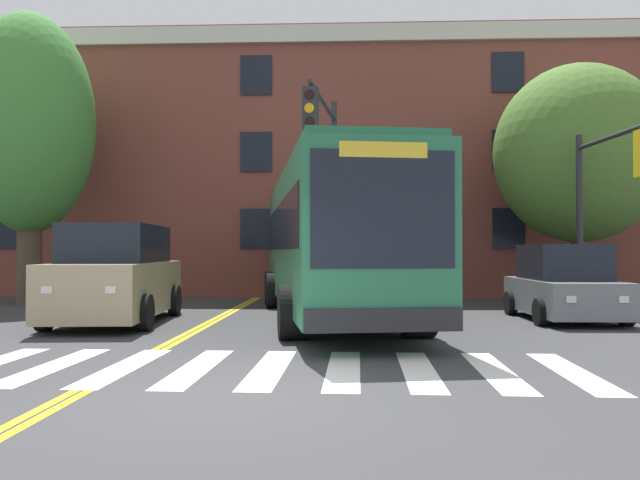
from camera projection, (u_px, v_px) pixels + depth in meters
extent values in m
plane|color=#38383A|center=(224.00, 398.00, 6.95)|extent=(120.00, 120.00, 0.00)
cube|color=white|center=(54.00, 366.00, 8.87)|extent=(0.51, 2.96, 0.01)
cube|color=white|center=(125.00, 367.00, 8.81)|extent=(0.51, 2.96, 0.01)
cube|color=white|center=(197.00, 368.00, 8.75)|extent=(0.51, 2.96, 0.01)
cube|color=white|center=(270.00, 368.00, 8.68)|extent=(0.51, 2.96, 0.01)
cube|color=white|center=(344.00, 369.00, 8.62)|extent=(0.51, 2.96, 0.01)
cube|color=white|center=(419.00, 370.00, 8.56)|extent=(0.51, 2.96, 0.01)
cube|color=white|center=(495.00, 371.00, 8.50)|extent=(0.51, 2.96, 0.01)
cube|color=white|center=(572.00, 372.00, 8.43)|extent=(0.51, 2.96, 0.01)
cube|color=gold|center=(259.00, 295.00, 22.77)|extent=(0.12, 36.00, 0.01)
cube|color=gold|center=(263.00, 295.00, 22.76)|extent=(0.12, 36.00, 0.01)
cube|color=#28704C|center=(330.00, 240.00, 15.36)|extent=(4.38, 12.24, 2.99)
cube|color=black|center=(379.00, 228.00, 15.51)|extent=(1.82, 10.89, 1.08)
cube|color=black|center=(279.00, 227.00, 15.21)|extent=(1.82, 10.89, 1.08)
cube|color=black|center=(384.00, 209.00, 9.40)|extent=(2.20, 0.38, 1.79)
cube|color=yellow|center=(383.00, 150.00, 9.41)|extent=(1.34, 0.25, 0.24)
cube|color=#232326|center=(384.00, 320.00, 9.34)|extent=(2.40, 0.49, 0.36)
cube|color=#246444|center=(329.00, 176.00, 15.38)|extent=(4.16, 11.74, 0.16)
cylinder|color=black|center=(418.00, 311.00, 11.79)|extent=(0.72, 1.08, 1.00)
cylinder|color=black|center=(294.00, 313.00, 11.50)|extent=(0.72, 1.08, 1.00)
cylinder|color=black|center=(357.00, 290.00, 18.15)|extent=(0.72, 1.08, 1.00)
cylinder|color=black|center=(276.00, 290.00, 17.87)|extent=(0.72, 1.08, 1.00)
cylinder|color=black|center=(351.00, 288.00, 19.25)|extent=(0.72, 1.08, 1.00)
cylinder|color=black|center=(274.00, 288.00, 18.96)|extent=(0.72, 1.08, 1.00)
cube|color=tan|center=(117.00, 288.00, 14.22)|extent=(2.37, 5.06, 1.17)
cube|color=black|center=(118.00, 244.00, 14.29)|extent=(2.02, 3.18, 0.85)
cube|color=white|center=(111.00, 290.00, 11.77)|extent=(0.20, 0.06, 0.14)
cube|color=white|center=(47.00, 290.00, 11.72)|extent=(0.20, 0.06, 0.14)
cylinder|color=black|center=(145.00, 313.00, 12.73)|extent=(0.28, 0.78, 0.76)
cylinder|color=black|center=(44.00, 313.00, 12.65)|extent=(0.28, 0.78, 0.76)
cylinder|color=black|center=(175.00, 301.00, 15.77)|extent=(0.28, 0.78, 0.76)
cylinder|color=black|center=(93.00, 301.00, 15.70)|extent=(0.28, 0.78, 0.76)
cube|color=slate|center=(564.00, 296.00, 14.74)|extent=(1.85, 3.81, 0.80)
cube|color=black|center=(563.00, 262.00, 14.80)|extent=(1.65, 2.11, 0.83)
cube|color=white|center=(624.00, 299.00, 12.82)|extent=(0.20, 0.04, 0.14)
cube|color=white|center=(571.00, 299.00, 12.85)|extent=(0.20, 0.04, 0.14)
cylinder|color=black|center=(626.00, 312.00, 13.54)|extent=(0.23, 0.60, 0.60)
cylinder|color=black|center=(541.00, 312.00, 13.59)|extent=(0.23, 0.60, 0.60)
cylinder|color=black|center=(583.00, 303.00, 15.89)|extent=(0.23, 0.60, 0.60)
cylinder|color=black|center=(511.00, 303.00, 15.94)|extent=(0.23, 0.60, 0.60)
cube|color=#236B70|center=(352.00, 276.00, 24.75)|extent=(2.20, 4.78, 0.88)
cube|color=black|center=(351.00, 257.00, 24.91)|extent=(1.81, 2.36, 0.69)
cube|color=white|center=(373.00, 277.00, 22.44)|extent=(0.20, 0.06, 0.14)
cube|color=white|center=(343.00, 277.00, 22.39)|extent=(0.20, 0.06, 0.14)
cylinder|color=black|center=(380.00, 286.00, 23.36)|extent=(0.28, 0.68, 0.66)
cylinder|color=black|center=(331.00, 286.00, 23.27)|extent=(0.28, 0.68, 0.66)
cylinder|color=black|center=(370.00, 282.00, 26.23)|extent=(0.28, 0.68, 0.66)
cylinder|color=black|center=(326.00, 282.00, 26.14)|extent=(0.28, 0.68, 0.66)
cylinder|color=#28282D|center=(580.00, 224.00, 16.13)|extent=(0.16, 0.16, 4.64)
cylinder|color=#28282D|center=(610.00, 137.00, 14.61)|extent=(0.41, 3.10, 0.11)
cylinder|color=#28282D|center=(334.00, 205.00, 17.89)|extent=(0.16, 0.16, 5.93)
cylinder|color=#28282D|center=(323.00, 103.00, 15.89)|extent=(0.58, 4.11, 0.11)
cube|color=#28282D|center=(310.00, 109.00, 13.99)|extent=(0.37, 0.32, 1.00)
cylinder|color=black|center=(309.00, 95.00, 13.85)|extent=(0.22, 0.06, 0.22)
cylinder|color=orange|center=(309.00, 108.00, 13.85)|extent=(0.22, 0.06, 0.22)
cylinder|color=black|center=(309.00, 121.00, 13.84)|extent=(0.22, 0.06, 0.22)
cylinder|color=brown|center=(580.00, 267.00, 18.67)|extent=(0.50, 0.50, 2.29)
ellipsoid|color=#4C752D|center=(579.00, 153.00, 18.73)|extent=(6.12, 5.78, 5.35)
cylinder|color=#4C3D2D|center=(29.00, 260.00, 19.06)|extent=(0.72, 0.72, 2.69)
ellipsoid|color=#428438|center=(30.00, 123.00, 19.13)|extent=(3.94, 4.33, 6.78)
cube|color=brown|center=(267.00, 172.00, 25.07)|extent=(43.84, 6.34, 9.66)
cube|color=beige|center=(256.00, 34.00, 21.90)|extent=(43.84, 0.16, 0.60)
cube|color=black|center=(11.00, 229.00, 22.20)|extent=(1.10, 0.06, 1.40)
cube|color=black|center=(256.00, 229.00, 21.83)|extent=(1.10, 0.06, 1.40)
cube|color=black|center=(509.00, 228.00, 21.47)|extent=(1.10, 0.06, 1.40)
cube|color=black|center=(12.00, 153.00, 22.25)|extent=(1.10, 0.06, 1.40)
cube|color=black|center=(256.00, 152.00, 21.88)|extent=(1.10, 0.06, 1.40)
cube|color=black|center=(508.00, 150.00, 21.51)|extent=(1.10, 0.06, 1.40)
cube|color=black|center=(13.00, 78.00, 22.29)|extent=(1.10, 0.06, 1.40)
cube|color=black|center=(256.00, 75.00, 21.93)|extent=(1.10, 0.06, 1.40)
cube|color=black|center=(508.00, 72.00, 21.56)|extent=(1.10, 0.06, 1.40)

